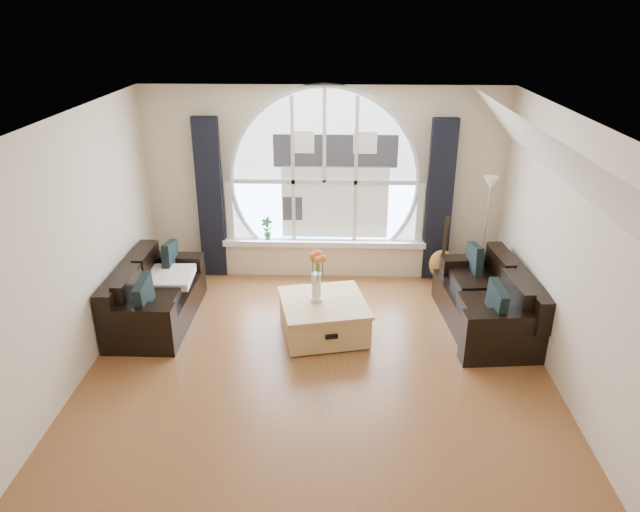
{
  "coord_description": "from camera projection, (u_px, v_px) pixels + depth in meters",
  "views": [
    {
      "loc": [
        0.2,
        -5.18,
        3.67
      ],
      "look_at": [
        0.0,
        0.9,
        1.05
      ],
      "focal_mm": 32.9,
      "sensor_mm": 36.0,
      "label": 1
    }
  ],
  "objects": [
    {
      "name": "vase_flowers",
      "position": [
        316.0,
        270.0,
        6.79
      ],
      "size": [
        0.24,
        0.24,
        0.7
      ],
      "primitive_type": "cube",
      "color": "white",
      "rests_on": "coffee_chest"
    },
    {
      "name": "potted_plant",
      "position": [
        267.0,
        228.0,
        8.38
      ],
      "size": [
        0.2,
        0.16,
        0.33
      ],
      "primitive_type": "imported",
      "rotation": [
        0.0,
        0.0,
        -0.27
      ],
      "color": "#1E6023",
      "rests_on": "window_sill"
    },
    {
      "name": "window_sill",
      "position": [
        324.0,
        242.0,
        8.44
      ],
      "size": [
        2.9,
        0.22,
        0.08
      ],
      "primitive_type": "cube",
      "color": "white",
      "rests_on": "wall_back"
    },
    {
      "name": "wall_back",
      "position": [
        324.0,
        184.0,
        8.2
      ],
      "size": [
        5.0,
        0.01,
        2.7
      ],
      "primitive_type": "cube",
      "color": "beige",
      "rests_on": "ground"
    },
    {
      "name": "guitar",
      "position": [
        443.0,
        249.0,
        8.15
      ],
      "size": [
        0.41,
        0.32,
        1.06
      ],
      "primitive_type": "cube",
      "rotation": [
        0.0,
        0.0,
        -0.24
      ],
      "color": "#95622C",
      "rests_on": "ground"
    },
    {
      "name": "curtain_right",
      "position": [
        439.0,
        202.0,
        8.12
      ],
      "size": [
        0.35,
        0.12,
        2.3
      ],
      "primitive_type": "cube",
      "color": "black",
      "rests_on": "ground"
    },
    {
      "name": "attic_slope",
      "position": [
        563.0,
        165.0,
        5.21
      ],
      "size": [
        0.92,
        5.5,
        0.72
      ],
      "primitive_type": "cube",
      "color": "silver",
      "rests_on": "ground"
    },
    {
      "name": "throw_blanket",
      "position": [
        170.0,
        277.0,
        7.38
      ],
      "size": [
        0.57,
        0.57,
        0.1
      ],
      "primitive_type": "cube",
      "rotation": [
        0.0,
        0.0,
        0.03
      ],
      "color": "silver",
      "rests_on": "sofa_left"
    },
    {
      "name": "window_frame",
      "position": [
        324.0,
        166.0,
        8.03
      ],
      "size": [
        2.76,
        0.08,
        2.15
      ],
      "primitive_type": "cube",
      "color": "white",
      "rests_on": "wall_back"
    },
    {
      "name": "ground",
      "position": [
        317.0,
        380.0,
        6.21
      ],
      "size": [
        5.0,
        5.5,
        0.01
      ],
      "primitive_type": "cube",
      "color": "brown",
      "rests_on": "ground"
    },
    {
      "name": "floor_lamp",
      "position": [
        485.0,
        234.0,
        7.95
      ],
      "size": [
        0.24,
        0.24,
        1.6
      ],
      "primitive_type": "cube",
      "color": "#B2B2B2",
      "rests_on": "ground"
    },
    {
      "name": "neighbor_house",
      "position": [
        335.0,
        175.0,
        8.09
      ],
      "size": [
        1.7,
        0.02,
        1.5
      ],
      "primitive_type": "cube",
      "color": "silver",
      "rests_on": "wall_back"
    },
    {
      "name": "wall_front",
      "position": [
        297.0,
        473.0,
        3.15
      ],
      "size": [
        5.0,
        0.01,
        2.7
      ],
      "primitive_type": "cube",
      "color": "beige",
      "rests_on": "ground"
    },
    {
      "name": "curtain_left",
      "position": [
        210.0,
        199.0,
        8.22
      ],
      "size": [
        0.35,
        0.12,
        2.3
      ],
      "primitive_type": "cube",
      "color": "black",
      "rests_on": "ground"
    },
    {
      "name": "coffee_chest",
      "position": [
        323.0,
        316.0,
        7.0
      ],
      "size": [
        1.17,
        1.17,
        0.48
      ],
      "primitive_type": "cube",
      "rotation": [
        0.0,
        0.0,
        0.22
      ],
      "color": "tan",
      "rests_on": "ground"
    },
    {
      "name": "wall_right",
      "position": [
        578.0,
        268.0,
        5.6
      ],
      "size": [
        0.01,
        5.5,
        2.7
      ],
      "primitive_type": "cube",
      "color": "beige",
      "rests_on": "ground"
    },
    {
      "name": "wall_left",
      "position": [
        63.0,
        261.0,
        5.75
      ],
      "size": [
        0.01,
        5.5,
        2.7
      ],
      "primitive_type": "cube",
      "color": "beige",
      "rests_on": "ground"
    },
    {
      "name": "ceiling",
      "position": [
        317.0,
        124.0,
        5.14
      ],
      "size": [
        5.0,
        5.5,
        0.01
      ],
      "primitive_type": "cube",
      "color": "silver",
      "rests_on": "ground"
    },
    {
      "name": "arched_window",
      "position": [
        324.0,
        165.0,
        8.06
      ],
      "size": [
        2.6,
        0.06,
        2.15
      ],
      "primitive_type": "cube",
      "color": "silver",
      "rests_on": "wall_back"
    },
    {
      "name": "sofa_left",
      "position": [
        156.0,
        292.0,
        7.24
      ],
      "size": [
        0.86,
        1.7,
        0.75
      ],
      "primitive_type": "cube",
      "rotation": [
        0.0,
        0.0,
        -0.01
      ],
      "color": "black",
      "rests_on": "ground"
    },
    {
      "name": "sofa_right",
      "position": [
        487.0,
        297.0,
        7.09
      ],
      "size": [
        1.05,
        1.84,
        0.78
      ],
      "primitive_type": "cube",
      "rotation": [
        0.0,
        0.0,
        0.1
      ],
      "color": "black",
      "rests_on": "ground"
    }
  ]
}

